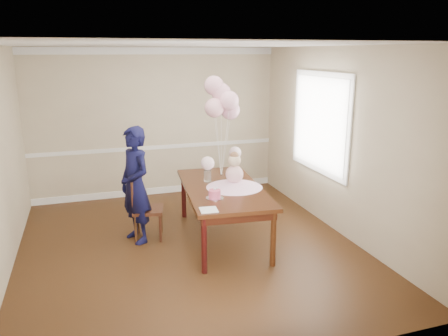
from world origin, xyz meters
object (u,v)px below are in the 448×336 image
birthday_cake (215,194)px  dining_table_top (223,188)px  woman (135,185)px  dining_chair_seat (148,210)px

birthday_cake → dining_table_top: bearing=60.5°
dining_table_top → birthday_cake: size_ratio=13.33×
woman → dining_table_top: bearing=53.3°
birthday_cake → dining_chair_seat: size_ratio=0.37×
birthday_cake → woman: (-0.92, 0.76, -0.02)m
dining_chair_seat → woman: bearing=-156.6°
birthday_cake → dining_chair_seat: 1.17m
birthday_cake → woman: woman is taller
dining_table_top → birthday_cake: 0.52m
birthday_cake → woman: bearing=140.6°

